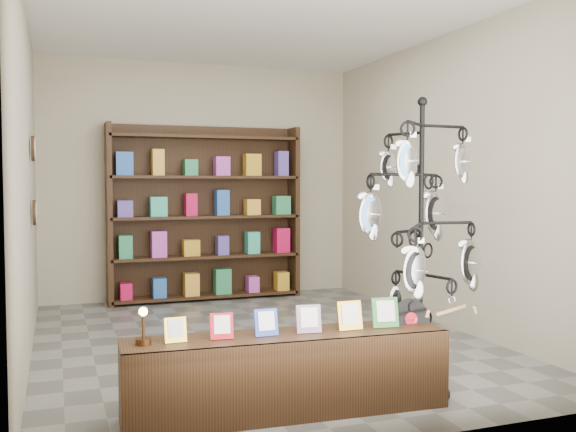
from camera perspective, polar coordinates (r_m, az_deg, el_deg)
name	(u,v)px	position (r m, az deg, el deg)	size (l,w,h in m)	color
ground	(260,341)	(6.12, -2.51, -11.02)	(5.00, 5.00, 0.00)	slate
room_envelope	(260,143)	(5.95, -2.55, 6.53)	(5.00, 5.00, 5.00)	#AFA58D
display_tree	(421,224)	(4.53, 11.75, -0.69)	(1.14, 1.14, 2.07)	black
front_shelf	(288,373)	(4.24, -0.03, -13.80)	(2.11, 0.54, 0.74)	black
back_shelving	(205,218)	(8.17, -7.35, -0.21)	(2.42, 0.36, 2.20)	black
wall_clocks	(34,181)	(6.47, -21.68, 2.93)	(0.03, 0.24, 0.84)	black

